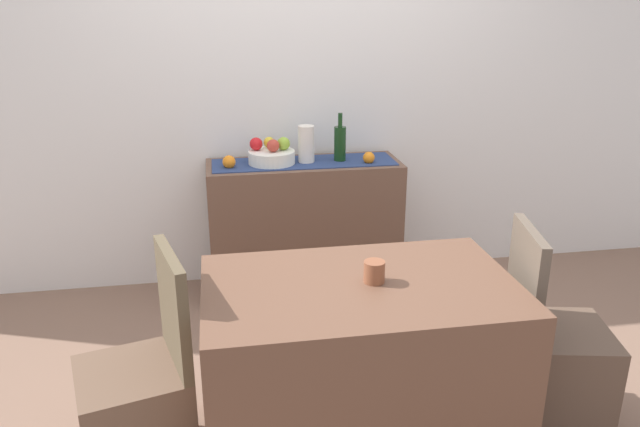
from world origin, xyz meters
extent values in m
cube|color=#7D5E4D|center=(0.00, 0.00, -0.01)|extent=(6.40, 6.40, 0.02)
cube|color=silver|center=(0.00, 1.18, 1.35)|extent=(6.40, 0.06, 2.70)
cube|color=brown|center=(0.00, 0.92, 0.42)|extent=(1.17, 0.42, 0.83)
cube|color=navy|center=(0.00, 0.92, 0.83)|extent=(1.10, 0.32, 0.01)
cylinder|color=white|center=(-0.19, 0.92, 0.88)|extent=(0.28, 0.28, 0.08)
sphere|color=#B43A2C|center=(-0.19, 0.89, 0.95)|extent=(0.07, 0.07, 0.07)
sphere|color=#8AB334|center=(-0.12, 0.93, 0.95)|extent=(0.08, 0.08, 0.08)
sphere|color=red|center=(-0.28, 0.95, 0.95)|extent=(0.08, 0.08, 0.08)
sphere|color=gold|center=(-0.20, 1.00, 0.95)|extent=(0.07, 0.07, 0.07)
cylinder|color=#143616|center=(0.22, 0.92, 0.94)|extent=(0.07, 0.07, 0.21)
cylinder|color=#143616|center=(0.22, 0.92, 1.08)|extent=(0.03, 0.03, 0.08)
cylinder|color=silver|center=(0.01, 0.92, 0.94)|extent=(0.10, 0.10, 0.23)
sphere|color=orange|center=(-0.45, 0.87, 0.87)|extent=(0.08, 0.08, 0.08)
sphere|color=orange|center=(0.38, 0.84, 0.87)|extent=(0.07, 0.07, 0.07)
cube|color=brown|center=(0.00, -0.56, 0.37)|extent=(1.21, 0.75, 0.74)
cylinder|color=brown|center=(0.05, -0.56, 0.78)|extent=(0.08, 0.08, 0.09)
cube|color=brown|center=(-0.88, -0.56, 0.23)|extent=(0.49, 0.49, 0.45)
cube|color=brown|center=(-0.71, -0.52, 0.68)|extent=(0.14, 0.40, 0.45)
cube|color=brown|center=(0.89, -0.56, 0.23)|extent=(0.47, 0.47, 0.45)
cube|color=brown|center=(0.71, -0.52, 0.68)|extent=(0.12, 0.40, 0.45)
camera|label=1|loc=(-0.52, -2.63, 1.78)|focal=34.45mm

